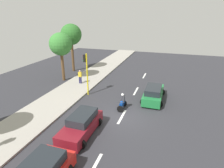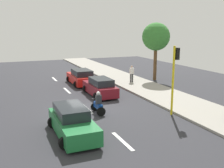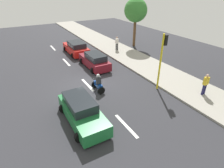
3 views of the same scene
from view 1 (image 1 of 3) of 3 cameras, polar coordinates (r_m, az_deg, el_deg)
ground_plane at (r=16.37m, az=3.01°, el=-10.02°), size 40.00×60.00×0.10m
sidewalk at (r=19.11m, az=-17.76°, el=-5.90°), size 4.00×60.00×0.15m
lane_stripe_far_north at (r=27.17m, az=9.77°, el=2.50°), size 0.20×2.40×0.01m
lane_stripe_north at (r=21.60m, az=7.26°, el=-2.14°), size 0.20×2.40×0.01m
lane_stripe_mid at (r=16.34m, az=3.02°, el=-9.85°), size 0.20×2.40×0.01m
lane_stripe_south at (r=11.80m, az=-5.50°, el=-23.93°), size 0.20×2.40×0.01m
car_green at (r=19.44m, az=12.41°, el=-2.85°), size 2.16×4.57×1.52m
car_maroon at (r=14.11m, az=-9.28°, el=-12.10°), size 2.15×4.32×1.52m
motorcycle at (r=17.29m, az=3.11°, el=-5.66°), size 0.60×1.30×1.53m
pedestrian_by_tree at (r=23.47m, az=-9.64°, el=2.32°), size 0.40×0.24×1.69m
traffic_light_corner at (r=19.76m, az=-7.84°, el=4.66°), size 0.49×0.24×4.50m
street_tree_south at (r=28.72m, az=-12.26°, el=14.32°), size 3.02×3.02×6.98m
street_tree_north at (r=24.71m, az=-15.26°, el=11.45°), size 2.84×2.84×6.15m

